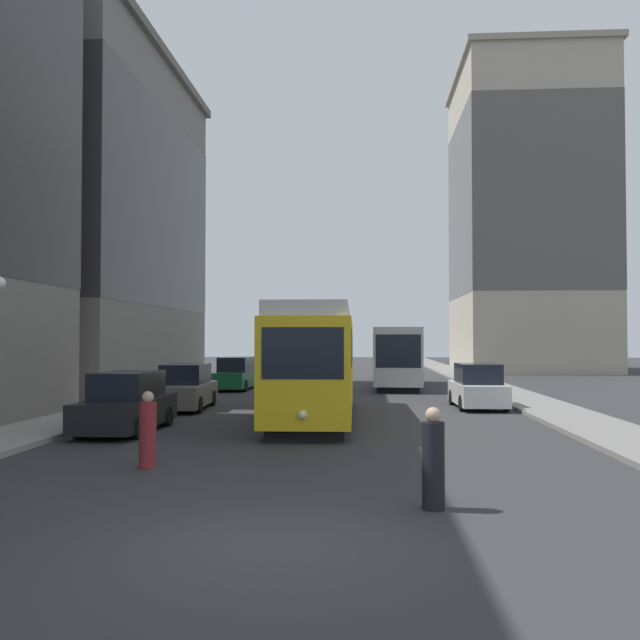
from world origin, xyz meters
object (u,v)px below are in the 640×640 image
at_px(parked_car_left_far, 185,388).
at_px(streetcar, 316,359).
at_px(pedestrian_crossing_far, 433,462).
at_px(parked_car_right_far, 478,387).
at_px(transit_bus, 397,354).
at_px(parked_car_left_near, 236,374).
at_px(parked_car_left_mid, 127,404).
at_px(pedestrian_crossing_near, 148,432).

bearing_deg(parked_car_left_far, streetcar, -31.07).
bearing_deg(pedestrian_crossing_far, parked_car_right_far, -40.50).
bearing_deg(streetcar, transit_bus, 76.68).
distance_m(parked_car_right_far, pedestrian_crossing_far, 17.52).
distance_m(parked_car_left_near, parked_car_left_mid, 17.84).
bearing_deg(transit_bus, parked_car_right_far, -75.70).
xyz_separation_m(parked_car_right_far, pedestrian_crossing_far, (-3.43, -17.18, -0.06)).
xyz_separation_m(parked_car_left_far, pedestrian_crossing_near, (2.50, -12.67, -0.07)).
bearing_deg(transit_bus, streetcar, -100.27).
relative_size(parked_car_right_far, pedestrian_crossing_far, 2.64).
bearing_deg(parked_car_left_far, parked_car_left_mid, -92.78).
bearing_deg(parked_car_left_far, pedestrian_crossing_far, -65.16).
bearing_deg(parked_car_left_far, parked_car_left_near, 87.18).
xyz_separation_m(streetcar, parked_car_right_far, (6.34, 4.11, -1.26)).
distance_m(pedestrian_crossing_near, pedestrian_crossing_far, 6.77).
bearing_deg(parked_car_left_far, pedestrian_crossing_near, -81.65).
height_order(streetcar, parked_car_left_mid, streetcar).
bearing_deg(pedestrian_crossing_far, parked_car_left_near, -11.92).
bearing_deg(parked_car_left_mid, parked_car_left_near, 90.45).
relative_size(parked_car_left_mid, pedestrian_crossing_far, 2.82).
distance_m(parked_car_left_far, pedestrian_crossing_far, 18.08).
distance_m(streetcar, parked_car_left_mid, 6.88).
height_order(streetcar, parked_car_left_near, streetcar).
height_order(parked_car_left_mid, pedestrian_crossing_far, parked_car_left_mid).
distance_m(streetcar, pedestrian_crossing_near, 10.25).
xyz_separation_m(transit_bus, parked_car_left_far, (-9.12, -13.65, -1.10)).
distance_m(parked_car_left_near, pedestrian_crossing_far, 28.21).
bearing_deg(transit_bus, parked_car_left_mid, -111.82).
xyz_separation_m(transit_bus, pedestrian_crossing_near, (-6.62, -26.32, -1.17)).
xyz_separation_m(streetcar, pedestrian_crossing_near, (-2.98, -9.72, -1.32)).
relative_size(transit_bus, parked_car_left_near, 2.23).
bearing_deg(streetcar, parked_car_left_mid, -145.06).
relative_size(streetcar, parked_car_left_near, 2.48).
bearing_deg(pedestrian_crossing_far, transit_bus, -30.62).
relative_size(parked_car_left_mid, parked_car_right_far, 1.07).
height_order(transit_bus, parked_car_left_near, transit_bus).
distance_m(parked_car_left_mid, parked_car_right_far, 14.31).
xyz_separation_m(parked_car_left_near, parked_car_right_far, (11.82, -9.76, -0.00)).
relative_size(parked_car_right_far, pedestrian_crossing_near, 2.66).
relative_size(parked_car_left_near, pedestrian_crossing_near, 3.03).
xyz_separation_m(parked_car_right_far, pedestrian_crossing_near, (-9.32, -13.83, -0.06)).
relative_size(parked_car_left_far, pedestrian_crossing_near, 2.99).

